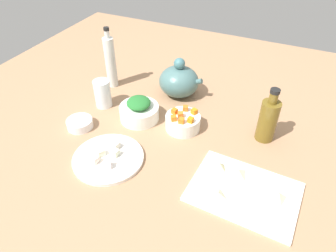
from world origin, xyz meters
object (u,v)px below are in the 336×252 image
(cutting_board, at_px, (244,192))
(bowl_greens, at_px, (139,113))
(plate_tofu, at_px, (108,158))
(bowl_small_side, at_px, (80,123))
(bottle_0, at_px, (268,119))
(drinking_glass_0, at_px, (103,94))
(bottle_1, at_px, (110,62))
(bowl_carrots, at_px, (183,122))
(teapot, at_px, (179,81))

(cutting_board, relative_size, bowl_greens, 2.08)
(plate_tofu, relative_size, bowl_small_side, 2.46)
(cutting_board, xyz_separation_m, bowl_greens, (-0.44, 0.18, 0.02))
(bottle_0, distance_m, drinking_glass_0, 0.61)
(drinking_glass_0, bearing_deg, cutting_board, -18.28)
(bowl_greens, bearing_deg, cutting_board, -22.61)
(bowl_greens, bearing_deg, bottle_1, 143.47)
(bottle_1, height_order, drinking_glass_0, bottle_1)
(bowl_greens, xyz_separation_m, bottle_1, (-0.22, 0.16, 0.08))
(cutting_board, distance_m, bowl_greens, 0.48)
(bowl_small_side, xyz_separation_m, bottle_0, (0.61, 0.22, 0.06))
(bowl_carrots, relative_size, drinking_glass_0, 1.14)
(bowl_greens, distance_m, bowl_carrots, 0.17)
(bowl_greens, height_order, bowl_small_side, bowl_greens)
(plate_tofu, xyz_separation_m, drinking_glass_0, (-0.18, 0.25, 0.05))
(bowl_greens, relative_size, drinking_glass_0, 1.32)
(bowl_greens, distance_m, bottle_1, 0.28)
(bottle_0, height_order, drinking_glass_0, bottle_0)
(bowl_small_side, bearing_deg, teapot, 55.35)
(plate_tofu, relative_size, teapot, 1.29)
(teapot, distance_m, drinking_glass_0, 0.31)
(bowl_greens, bearing_deg, bowl_small_side, -142.05)
(plate_tofu, height_order, bowl_greens, bowl_greens)
(plate_tofu, height_order, teapot, teapot)
(cutting_board, height_order, teapot, teapot)
(teapot, xyz_separation_m, drinking_glass_0, (-0.24, -0.19, -0.01))
(plate_tofu, distance_m, bottle_1, 0.47)
(bowl_carrots, relative_size, bottle_0, 0.63)
(bowl_carrots, height_order, bottle_1, bottle_1)
(cutting_board, height_order, bottle_1, bottle_1)
(plate_tofu, distance_m, bowl_greens, 0.23)
(cutting_board, height_order, bottle_0, bottle_0)
(bottle_0, bearing_deg, bowl_small_side, -160.60)
(bottle_1, relative_size, drinking_glass_0, 2.35)
(bottle_1, distance_m, drinking_glass_0, 0.16)
(plate_tofu, xyz_separation_m, bowl_greens, (-0.01, 0.23, 0.02))
(teapot, height_order, drinking_glass_0, teapot)
(cutting_board, height_order, bowl_greens, bowl_greens)
(cutting_board, distance_m, bottle_1, 0.75)
(teapot, relative_size, bottle_1, 0.69)
(bowl_greens, relative_size, bottle_0, 0.73)
(bowl_carrots, relative_size, teapot, 0.70)
(bowl_greens, height_order, drinking_glass_0, drinking_glass_0)
(plate_tofu, xyz_separation_m, bottle_0, (0.43, 0.31, 0.07))
(plate_tofu, distance_m, drinking_glass_0, 0.31)
(plate_tofu, height_order, drinking_glass_0, drinking_glass_0)
(plate_tofu, distance_m, bowl_carrots, 0.29)
(bowl_carrots, bearing_deg, cutting_board, -36.07)
(bowl_carrots, xyz_separation_m, drinking_glass_0, (-0.34, 0.00, 0.03))
(cutting_board, bearing_deg, bowl_small_side, 175.32)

